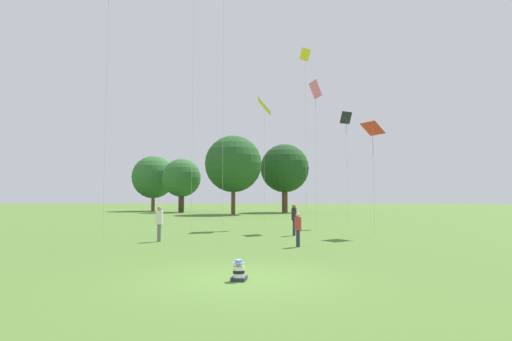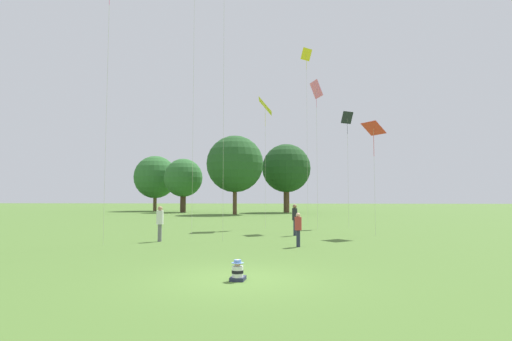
% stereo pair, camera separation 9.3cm
% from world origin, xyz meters
% --- Properties ---
extents(ground_plane, '(300.00, 300.00, 0.00)m').
position_xyz_m(ground_plane, '(0.00, 0.00, 0.00)').
color(ground_plane, '#4C702D').
extents(seated_toddler, '(0.41, 0.50, 0.57)m').
position_xyz_m(seated_toddler, '(-0.00, -0.22, 0.23)').
color(seated_toddler, '#282D47').
rests_on(seated_toddler, ground).
extents(person_standing_0, '(0.38, 0.38, 1.78)m').
position_xyz_m(person_standing_0, '(-5.23, 8.95, 1.07)').
color(person_standing_0, slate).
rests_on(person_standing_0, ground).
extents(person_standing_1, '(0.42, 0.42, 1.53)m').
position_xyz_m(person_standing_1, '(1.74, 7.32, 0.92)').
color(person_standing_1, '#282D42').
rests_on(person_standing_1, ground).
extents(person_standing_2, '(0.43, 0.43, 1.83)m').
position_xyz_m(person_standing_2, '(1.62, 12.73, 1.12)').
color(person_standing_2, '#282D42').
rests_on(person_standing_2, ground).
extents(kite_0, '(1.04, 1.53, 9.70)m').
position_xyz_m(kite_0, '(-0.49, 18.71, 9.01)').
color(kite_0, yellow).
rests_on(kite_0, ground).
extents(kite_1, '(1.46, 1.50, 6.72)m').
position_xyz_m(kite_1, '(6.37, 13.30, 6.27)').
color(kite_1, red).
rests_on(kite_1, ground).
extents(kite_4, '(1.03, 0.82, 8.99)m').
position_xyz_m(kite_4, '(5.86, 20.68, 8.31)').
color(kite_4, '#1E2328').
rests_on(kite_4, ground).
extents(kite_5, '(0.90, 1.31, 10.56)m').
position_xyz_m(kite_5, '(3.27, 17.49, 9.80)').
color(kite_5, pink).
rests_on(kite_5, ground).
extents(kite_8, '(1.01, 0.95, 14.77)m').
position_xyz_m(kite_8, '(2.77, 22.19, 13.73)').
color(kite_8, yellow).
rests_on(kite_8, ground).
extents(distant_tree_0, '(7.23, 7.23, 9.40)m').
position_xyz_m(distant_tree_0, '(-21.73, 55.28, 5.77)').
color(distant_tree_0, brown).
rests_on(distant_tree_0, ground).
extents(distant_tree_1, '(5.95, 5.95, 8.34)m').
position_xyz_m(distant_tree_1, '(-15.35, 49.87, 5.32)').
color(distant_tree_1, '#473323').
rests_on(distant_tree_1, ground).
extents(distant_tree_2, '(7.47, 7.47, 10.54)m').
position_xyz_m(distant_tree_2, '(0.67, 50.65, 6.77)').
color(distant_tree_2, brown).
rests_on(distant_tree_2, ground).
extents(distant_tree_3, '(7.71, 7.71, 10.69)m').
position_xyz_m(distant_tree_3, '(-6.19, 42.61, 6.82)').
color(distant_tree_3, brown).
rests_on(distant_tree_3, ground).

